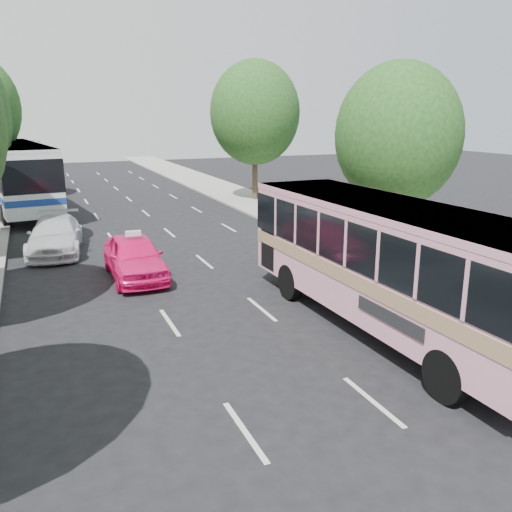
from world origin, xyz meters
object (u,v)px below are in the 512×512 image
pink_bus (388,253)px  tour_coach_rear (14,164)px  white_pickup (55,235)px  tour_coach_front (16,171)px  pink_taxi (134,257)px

pink_bus → tour_coach_rear: (-9.86, 33.35, -0.02)m
white_pickup → tour_coach_front: 11.83m
pink_bus → tour_coach_front: size_ratio=0.80×
pink_taxi → white_pickup: (-2.50, 5.09, -0.03)m
tour_coach_front → tour_coach_rear: 9.07m
pink_taxi → tour_coach_front: tour_coach_front is taller
pink_bus → tour_coach_rear: size_ratio=0.90×
pink_taxi → white_pickup: bearing=116.3°
white_pickup → pink_taxi: bearing=-56.6°
tour_coach_rear → pink_bus: bearing=-65.8°
pink_bus → tour_coach_front: (-9.58, 24.29, 0.26)m
pink_bus → pink_taxi: size_ratio=2.40×
pink_taxi → tour_coach_front: 17.25m
pink_bus → pink_taxi: 9.51m
white_pickup → tour_coach_front: (-1.52, 11.61, 1.71)m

